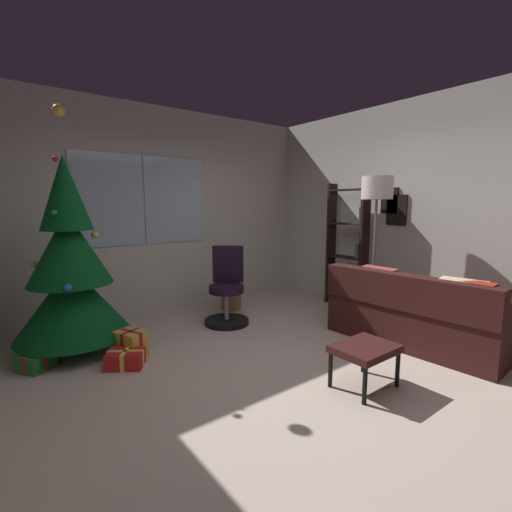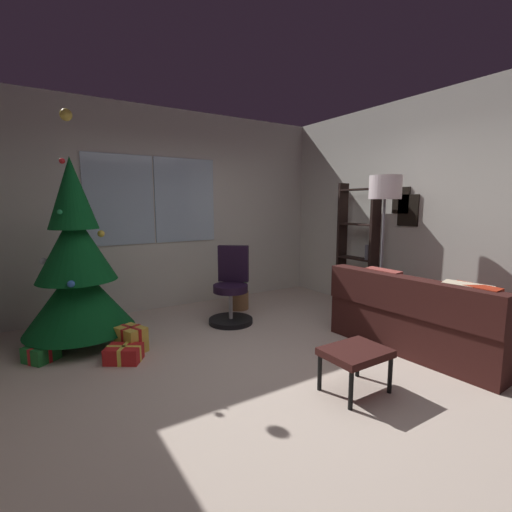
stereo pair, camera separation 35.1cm
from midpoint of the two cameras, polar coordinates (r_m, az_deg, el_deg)
The scene contains 13 objects.
ground_plane at distance 3.49m, azimuth 7.60°, elevation -18.47°, with size 4.63×5.25×0.10m, color beige.
wall_back_with_windows at distance 5.44m, azimuth -10.78°, elevation 7.18°, with size 4.63×0.12×2.85m.
wall_right_with_frames at distance 4.99m, azimuth 29.33°, elevation 6.12°, with size 0.12×5.25×2.85m.
couch at distance 4.35m, azimuth 28.90°, elevation -9.02°, with size 1.57×1.84×0.82m.
footstool at distance 3.16m, azimuth 18.60°, elevation -14.62°, with size 0.51×0.40×0.36m.
holiday_tree at distance 4.21m, azimuth -24.27°, elevation -2.00°, with size 1.12×1.12×2.46m.
gift_box_red at distance 3.78m, azimuth -17.56°, elevation -14.55°, with size 0.40×0.38×0.16m.
gift_box_green at distance 4.11m, azimuth -28.64°, elevation -13.32°, with size 0.35×0.35×0.16m.
gift_box_gold at distance 3.98m, azimuth -16.63°, elevation -12.51°, with size 0.31×0.35×0.26m.
office_chair at distance 4.66m, azimuth -1.73°, elevation -5.88°, with size 0.58×0.59×0.98m.
bookshelf at distance 5.43m, azimuth 17.51°, elevation 0.11°, with size 0.18×0.64×1.81m.
floor_lamp at distance 4.72m, azimuth 21.70°, elevation 8.58°, with size 0.38×0.38×1.85m.
potted_plant at distance 5.30m, azimuth -0.92°, elevation -5.60°, with size 0.35×0.40×0.71m.
Camera 2 is at (-1.88, -2.48, 1.52)m, focal length 25.39 mm.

